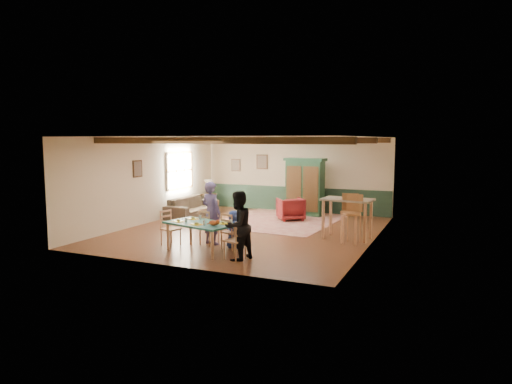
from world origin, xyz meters
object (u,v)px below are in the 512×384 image
at_px(person_man, 211,213).
at_px(counter_table, 347,219).
at_px(armchair, 291,209).
at_px(cat, 214,222).
at_px(table_lamp, 208,187).
at_px(bar_stool_right, 352,220).
at_px(dining_chair_far_right, 231,231).
at_px(person_child, 233,230).
at_px(bar_stool_left, 349,219).
at_px(armoire, 305,187).
at_px(sofa, 192,207).
at_px(end_table, 208,201).
at_px(person_woman, 238,226).
at_px(dining_chair_end_left, 171,228).
at_px(dining_chair_far_left, 209,227).
at_px(dining_chair_end_right, 235,240).
at_px(dining_table, 201,237).

relative_size(person_man, counter_table, 1.23).
height_order(armchair, counter_table, counter_table).
bearing_deg(cat, counter_table, 67.01).
height_order(table_lamp, bar_stool_right, bar_stool_right).
relative_size(dining_chair_far_right, person_child, 0.95).
height_order(dining_chair_far_right, table_lamp, table_lamp).
relative_size(counter_table, bar_stool_left, 1.04).
height_order(armoire, table_lamp, armoire).
bearing_deg(sofa, end_table, 11.50).
bearing_deg(armoire, person_woman, -81.28).
bearing_deg(dining_chair_end_left, person_woman, -90.00).
xyz_separation_m(person_woman, cat, (-0.65, 0.08, 0.01)).
bearing_deg(dining_chair_end_left, dining_chair_far_left, -46.17).
relative_size(dining_chair_far_right, table_lamp, 1.66).
relative_size(dining_chair_end_right, bar_stool_right, 0.70).
height_order(person_child, end_table, person_child).
distance_m(sofa, table_lamp, 1.81).
bearing_deg(armoire, table_lamp, -174.82).
bearing_deg(table_lamp, armchair, -16.22).
relative_size(dining_chair_end_right, bar_stool_left, 0.70).
bearing_deg(armchair, dining_chair_end_left, 35.06).
xyz_separation_m(dining_chair_far_right, person_child, (0.02, 0.07, 0.03)).
bearing_deg(counter_table, armchair, 138.45).
bearing_deg(cat, bar_stool_right, 58.40).
bearing_deg(armoire, counter_table, -51.07).
height_order(dining_chair_far_left, sofa, dining_chair_far_left).
relative_size(dining_chair_far_left, counter_table, 0.68).
bearing_deg(dining_chair_end_right, person_child, -136.85).
distance_m(sofa, bar_stool_right, 6.25).
relative_size(dining_table, sofa, 0.74).
bearing_deg(dining_table, sofa, 123.90).
distance_m(person_woman, counter_table, 3.55).
relative_size(dining_chair_far_right, bar_stool_right, 0.70).
relative_size(armchair, table_lamp, 1.53).
height_order(dining_chair_far_left, bar_stool_left, bar_stool_left).
xyz_separation_m(end_table, table_lamp, (0.00, 0.00, 0.55)).
relative_size(cat, bar_stool_right, 0.27).
distance_m(person_man, bar_stool_right, 3.55).
bearing_deg(dining_table, dining_chair_end_right, -14.86).
height_order(armoire, counter_table, armoire).
relative_size(end_table, counter_table, 0.45).
xyz_separation_m(dining_table, bar_stool_left, (2.98, 2.36, 0.28)).
relative_size(dining_chair_end_left, cat, 2.64).
bearing_deg(person_man, end_table, -44.69).
xyz_separation_m(dining_chair_end_right, counter_table, (1.80, 3.09, 0.10)).
distance_m(person_child, armoire, 5.39).
distance_m(dining_chair_far_left, armchair, 4.18).
height_order(dining_table, table_lamp, table_lamp).
height_order(dining_chair_end_left, dining_chair_end_right, same).
distance_m(dining_chair_far_right, cat, 0.84).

